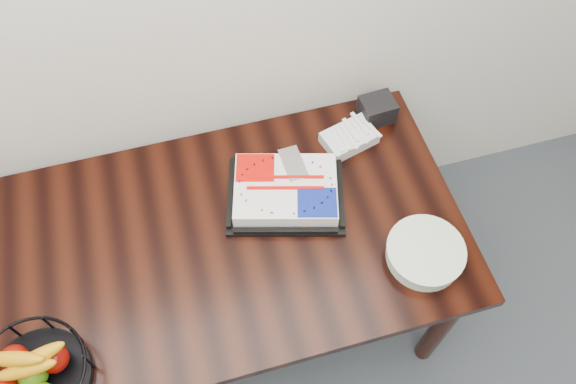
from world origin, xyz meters
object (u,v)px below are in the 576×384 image
object	(u,v)px
table	(197,257)
fruit_basket	(33,375)
napkin_box	(377,109)
cake_tray	(286,191)
plate_stack	(425,253)

from	to	relation	value
table	fruit_basket	size ratio (longest dim) A/B	5.73
table	napkin_box	xyz separation A→B (m)	(0.76, 0.35, 0.13)
napkin_box	cake_tray	bearing A→B (deg)	-149.35
napkin_box	plate_stack	bearing A→B (deg)	-95.33
plate_stack	cake_tray	bearing A→B (deg)	137.20
fruit_basket	cake_tray	bearing A→B (deg)	25.87
table	plate_stack	bearing A→B (deg)	-18.78
table	plate_stack	xyz separation A→B (m)	(0.71, -0.24, 0.12)
cake_tray	plate_stack	world-z (taller)	cake_tray
table	napkin_box	world-z (taller)	napkin_box
cake_tray	fruit_basket	distance (m)	0.94
fruit_basket	napkin_box	xyz separation A→B (m)	(1.26, 0.66, -0.03)
fruit_basket	plate_stack	world-z (taller)	fruit_basket
cake_tray	fruit_basket	size ratio (longest dim) A/B	1.48
napkin_box	fruit_basket	bearing A→B (deg)	-152.48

